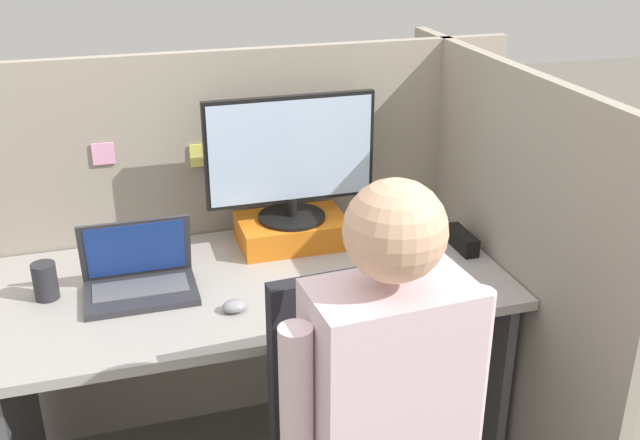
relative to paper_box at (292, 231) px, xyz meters
name	(u,v)px	position (x,y,z in m)	size (l,w,h in m)	color
cubicle_panel_back	(231,246)	(-0.17, 0.18, -0.12)	(2.00, 0.05, 1.37)	gray
cubicle_panel_right	(494,276)	(0.60, -0.28, -0.12)	(0.04, 1.38, 1.37)	gray
desk	(256,331)	(-0.17, -0.21, -0.23)	(1.50, 0.73, 0.76)	#9E9993
paper_box	(292,231)	(0.00, 0.00, 0.00)	(0.35, 0.23, 0.09)	orange
monitor	(291,157)	(0.00, 0.00, 0.25)	(0.55, 0.22, 0.41)	black
laptop	(140,279)	(-0.51, -0.20, 0.00)	(0.32, 0.21, 0.22)	#2D2D33
mouse	(235,306)	(-0.27, -0.38, -0.03)	(0.07, 0.06, 0.03)	gray
stapler	(462,240)	(0.52, -0.20, -0.01)	(0.05, 0.16, 0.06)	black
carrot_toy	(343,296)	(0.04, -0.43, -0.02)	(0.05, 0.13, 0.05)	orange
person	(395,435)	(-0.04, -1.02, -0.02)	(0.48, 0.43, 1.33)	black
pen_cup	(45,281)	(-0.77, -0.16, 0.01)	(0.07, 0.07, 0.11)	#28282D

